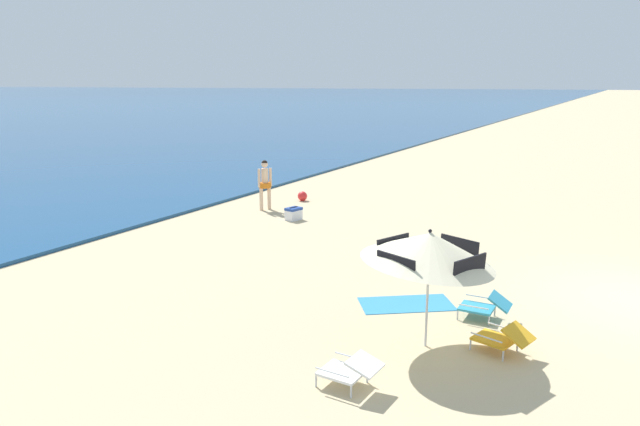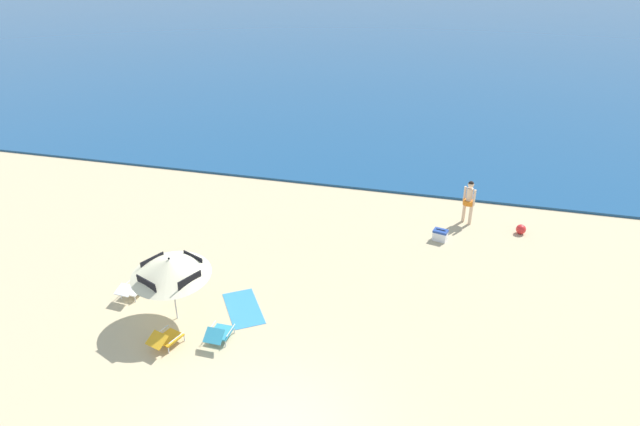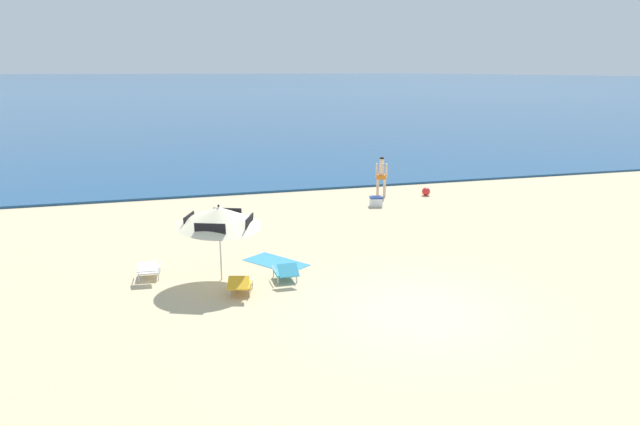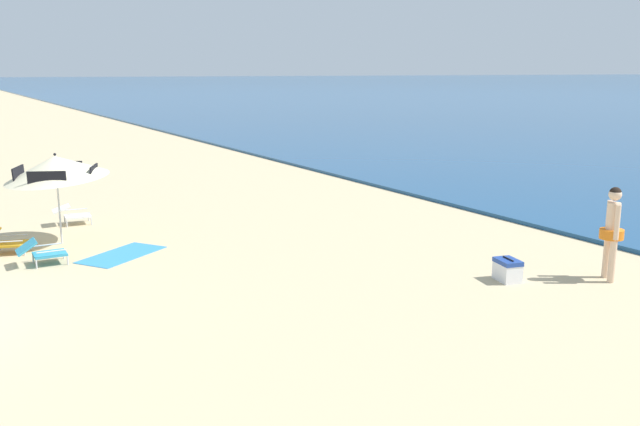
% 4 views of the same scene
% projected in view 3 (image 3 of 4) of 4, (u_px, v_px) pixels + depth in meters
% --- Properties ---
extents(ground_plane, '(800.00, 800.00, 0.00)m').
position_uv_depth(ground_plane, '(416.00, 312.00, 12.73)').
color(ground_plane, tan).
extents(ocean_water, '(800.00, 800.00, 0.10)m').
position_uv_depth(ocean_water, '(158.00, 78.00, 397.61)').
color(ocean_water, navy).
rests_on(ocean_water, ground).
extents(beach_umbrella_striped_main, '(2.74, 2.76, 2.04)m').
position_uv_depth(beach_umbrella_striped_main, '(219.00, 216.00, 14.31)').
color(beach_umbrella_striped_main, silver).
rests_on(beach_umbrella_striped_main, ground).
extents(lounge_chair_under_umbrella, '(0.59, 0.90, 0.53)m').
position_uv_depth(lounge_chair_under_umbrella, '(286.00, 272.00, 14.50)').
color(lounge_chair_under_umbrella, teal).
rests_on(lounge_chair_under_umbrella, ground).
extents(lounge_chair_beside_umbrella, '(0.62, 0.90, 0.50)m').
position_uv_depth(lounge_chair_beside_umbrella, '(149.00, 269.00, 14.67)').
color(lounge_chair_beside_umbrella, white).
rests_on(lounge_chair_beside_umbrella, ground).
extents(lounge_chair_facing_sea, '(0.76, 1.00, 0.52)m').
position_uv_depth(lounge_chair_facing_sea, '(240.00, 284.00, 13.64)').
color(lounge_chair_facing_sea, gold).
rests_on(lounge_chair_facing_sea, ground).
extents(person_standing_near_shore, '(0.44, 0.42, 1.71)m').
position_uv_depth(person_standing_near_shore, '(381.00, 174.00, 24.14)').
color(person_standing_near_shore, beige).
rests_on(person_standing_near_shore, ground).
extents(cooler_box, '(0.56, 0.46, 0.43)m').
position_uv_depth(cooler_box, '(376.00, 201.00, 22.58)').
color(cooler_box, white).
rests_on(cooler_box, ground).
extents(beach_ball, '(0.35, 0.35, 0.35)m').
position_uv_depth(beach_ball, '(426.00, 191.00, 24.52)').
color(beach_ball, red).
rests_on(beach_ball, ground).
extents(beach_towel, '(1.76, 1.99, 0.01)m').
position_uv_depth(beach_towel, '(276.00, 262.00, 16.00)').
color(beach_towel, '#3384BC').
rests_on(beach_towel, ground).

